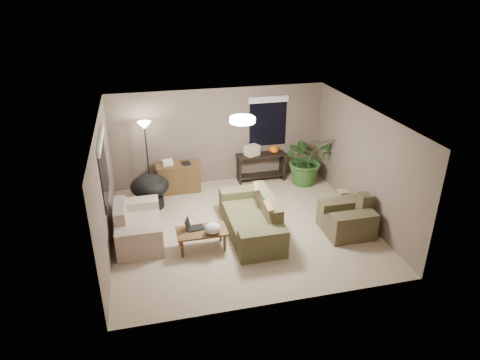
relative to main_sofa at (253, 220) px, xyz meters
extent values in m
plane|color=tan|center=(-0.17, 0.25, -0.29)|extent=(5.50, 5.50, 0.00)
plane|color=white|center=(-0.17, 0.25, 2.21)|extent=(5.50, 5.50, 0.00)
plane|color=#6B5D4F|center=(-0.17, 2.75, 0.96)|extent=(5.50, 0.00, 5.50)
plane|color=#6B5D4F|center=(-0.17, -2.25, 0.96)|extent=(5.50, 0.00, 5.50)
plane|color=#6B5D4F|center=(-2.92, 0.25, 0.96)|extent=(0.00, 5.00, 5.00)
plane|color=#6B5D4F|center=(2.58, 0.25, 0.96)|extent=(0.00, 5.00, 5.00)
cube|color=#46442A|center=(-0.04, 0.00, -0.08)|extent=(0.95, 1.48, 0.42)
cube|color=brown|center=(0.32, 0.00, 0.34)|extent=(0.22, 1.48, 0.43)
cube|color=brown|center=(-0.04, -0.92, 0.01)|extent=(0.95, 0.36, 0.60)
cube|color=brown|center=(-0.04, 0.92, 0.01)|extent=(0.95, 0.36, 0.60)
cube|color=#8C7251|center=(0.26, -0.45, 0.36)|extent=(0.25, 0.46, 0.47)
cube|color=#8C7251|center=(0.26, 0.45, 0.36)|extent=(0.33, 0.49, 0.47)
cube|color=beige|center=(-2.35, 0.29, -0.08)|extent=(0.90, 0.88, 0.42)
cube|color=beige|center=(-2.69, 0.29, 0.34)|extent=(0.22, 0.88, 0.43)
cube|color=beige|center=(-2.35, -0.33, 0.01)|extent=(0.90, 0.36, 0.60)
cube|color=beige|center=(-2.35, 0.91, 0.01)|extent=(0.90, 0.36, 0.60)
cube|color=brown|center=(1.95, -0.44, -0.08)|extent=(0.95, 0.28, 0.42)
cube|color=brown|center=(2.31, -0.44, 0.34)|extent=(0.22, 0.28, 0.43)
cube|color=brown|center=(1.95, -0.76, 0.01)|extent=(0.95, 0.36, 0.60)
cube|color=brown|center=(1.95, -0.12, 0.01)|extent=(0.95, 0.36, 0.60)
cube|color=brown|center=(-1.15, -0.35, 0.11)|extent=(1.00, 0.55, 0.04)
cylinder|color=brown|center=(-1.57, -0.55, -0.10)|extent=(0.06, 0.06, 0.38)
cylinder|color=brown|center=(-0.73, -0.55, -0.10)|extent=(0.06, 0.06, 0.38)
cylinder|color=brown|center=(-1.57, -0.15, -0.10)|extent=(0.06, 0.06, 0.38)
cylinder|color=brown|center=(-0.73, -0.15, -0.10)|extent=(0.06, 0.06, 0.38)
cube|color=black|center=(-1.25, -0.25, 0.13)|extent=(0.35, 0.27, 0.02)
cube|color=black|center=(-1.41, -0.25, 0.25)|extent=(0.14, 0.24, 0.22)
ellipsoid|color=white|center=(-0.95, -0.50, 0.24)|extent=(0.37, 0.34, 0.22)
cube|color=brown|center=(-1.31, 2.35, 0.06)|extent=(1.05, 0.45, 0.71)
cube|color=brown|center=(-1.31, 2.35, 0.44)|extent=(1.10, 0.50, 0.04)
cube|color=silver|center=(-1.56, 2.35, 0.52)|extent=(0.27, 0.22, 0.12)
cube|color=black|center=(-1.11, 2.30, 0.48)|extent=(0.22, 0.25, 0.04)
cube|color=black|center=(0.89, 2.50, 0.44)|extent=(1.30, 0.40, 0.04)
cube|color=black|center=(0.29, 2.50, 0.06)|extent=(0.05, 0.38, 0.71)
cube|color=black|center=(1.49, 2.50, 0.06)|extent=(0.05, 0.38, 0.71)
cube|color=black|center=(0.89, 2.50, -0.14)|extent=(1.25, 0.36, 0.03)
ellipsoid|color=orange|center=(1.24, 2.50, 0.56)|extent=(0.28, 0.28, 0.21)
cube|color=beige|center=(0.64, 2.50, 0.59)|extent=(0.43, 0.39, 0.26)
cylinder|color=black|center=(-2.05, 1.66, -0.14)|extent=(0.60, 0.60, 0.30)
ellipsoid|color=black|center=(-2.05, 1.66, 0.26)|extent=(1.19, 1.19, 0.50)
cylinder|color=black|center=(-2.04, 2.30, -0.28)|extent=(0.28, 0.28, 0.02)
cylinder|color=black|center=(-2.04, 2.30, 0.61)|extent=(0.04, 0.04, 1.78)
cone|color=white|center=(-2.04, 2.30, 1.53)|extent=(0.32, 0.32, 0.18)
cylinder|color=white|center=(-0.17, 0.25, 2.15)|extent=(0.50, 0.50, 0.10)
imported|color=#2D5923|center=(2.01, 2.07, 0.24)|extent=(1.23, 1.37, 1.07)
cube|color=tan|center=(2.28, 0.45, -0.28)|extent=(0.32, 0.32, 0.03)
cylinder|color=tan|center=(2.28, 0.45, -0.04)|extent=(0.12, 0.12, 0.44)
cube|color=tan|center=(2.28, 0.45, 0.19)|extent=(0.22, 0.22, 0.03)
cube|color=black|center=(-2.91, 0.55, 1.26)|extent=(0.01, 1.50, 1.30)
cube|color=white|center=(-2.89, 0.55, 1.86)|extent=(0.05, 1.56, 0.16)
cube|color=black|center=(1.13, 2.74, 1.26)|extent=(1.00, 0.01, 1.30)
cube|color=white|center=(1.13, 2.72, 1.86)|extent=(1.06, 0.05, 0.16)
camera|label=1|loc=(-2.09, -7.56, 4.62)|focal=32.00mm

